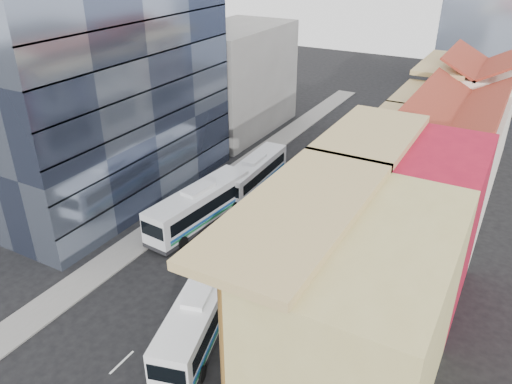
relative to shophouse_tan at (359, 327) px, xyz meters
The scene contains 13 objects.
ground 16.03m from the shophouse_tan, 160.35° to the right, with size 200.00×200.00×0.00m, color black.
sidewalk_right 18.82m from the shophouse_tan, 107.93° to the left, with size 3.00×90.00×0.15m, color slate.
sidewalk_left 28.82m from the shophouse_tan, 142.93° to the left, with size 3.00×90.00×0.15m, color slate.
shophouse_tan is the anchor object (origin of this frame).
shophouse_red 12.00m from the shophouse_tan, 90.00° to the left, with size 8.00×10.00×12.00m, color #AD132A.
shophouse_cream_near 21.52m from the shophouse_tan, 90.00° to the left, with size 8.00×9.00×10.00m, color white.
shophouse_cream_mid 30.52m from the shophouse_tan, 90.00° to the left, with size 8.00×9.00×10.00m, color white.
shophouse_cream_far 41.00m from the shophouse_tan, 90.00° to the left, with size 8.00×12.00×11.00m, color white.
office_tower 35.19m from the shophouse_tan, 155.70° to the left, with size 12.00×26.00×30.00m, color #363F56.
office_block_far 47.64m from the shophouse_tan, 129.04° to the left, with size 10.00×18.00×14.00m, color gray.
bus_left_near 23.68m from the shophouse_tan, 146.68° to the left, with size 2.89×12.35×3.96m, color silver, non-canonical shape.
bus_left_far 29.14m from the shophouse_tan, 130.35° to the left, with size 2.61×11.14×3.57m, color silver, non-canonical shape.
bus_right 11.71m from the shophouse_tan, behind, with size 2.75×11.74×3.76m, color white, non-canonical shape.
Camera 1 is at (19.00, -15.34, 24.59)m, focal length 35.00 mm.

